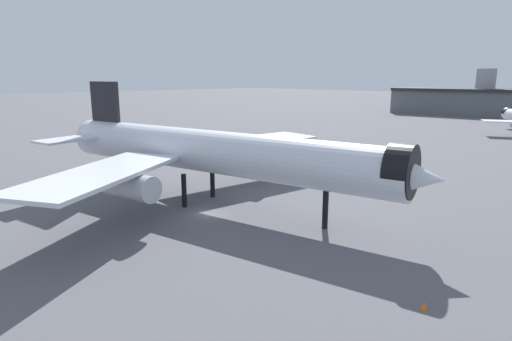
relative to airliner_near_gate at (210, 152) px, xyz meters
The scene contains 4 objects.
ground 8.87m from the airliner_near_gate, 41.34° to the right, with size 900.00×900.00×0.00m, color #56565B.
airliner_near_gate is the anchor object (origin of this frame).
service_truck_front 37.77m from the airliner_near_gate, 138.52° to the left, with size 5.96×4.32×3.00m.
traffic_cone_near_nose 35.90m from the airliner_near_gate, 10.04° to the right, with size 0.53×0.53×0.66m, color #F2600C.
Camera 1 is at (43.87, -34.70, 18.35)m, focal length 30.00 mm.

